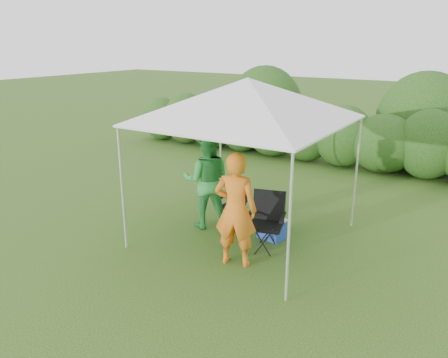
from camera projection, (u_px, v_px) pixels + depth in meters
The scene contains 9 objects.
ground at pixel (231, 246), 7.57m from camera, with size 70.00×70.00×0.00m, color #3B5E1D.
hedge at pixel (347, 138), 12.09m from camera, with size 14.74×1.53×1.80m.
canopy at pixel (247, 100), 7.22m from camera, with size 3.10×3.10×2.83m.
chair_right at pixel (267, 217), 7.38m from camera, with size 0.71×0.68×0.98m.
chair_left at pixel (234, 202), 8.34m from camera, with size 0.57×0.54×0.81m.
man at pixel (236, 210), 6.72m from camera, with size 0.67×0.44×1.84m, color orange.
woman at pixel (207, 180), 8.14m from camera, with size 0.89×0.70×1.84m, color green.
cooler at pixel (272, 228), 7.82m from camera, with size 0.52×0.42×0.39m.
bottle at pixel (274, 213), 7.66m from camera, with size 0.07×0.07×0.25m, color #592D0C.
Camera 1 is at (3.57, -5.85, 3.41)m, focal length 35.00 mm.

